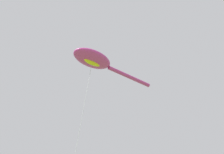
% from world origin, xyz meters
% --- Properties ---
extents(big_show_kite, '(11.27, 3.98, 18.66)m').
position_xyz_m(big_show_kite, '(4.03, 11.95, 18.05)').
color(big_show_kite, '#CC3899').
rests_on(big_show_kite, ground).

